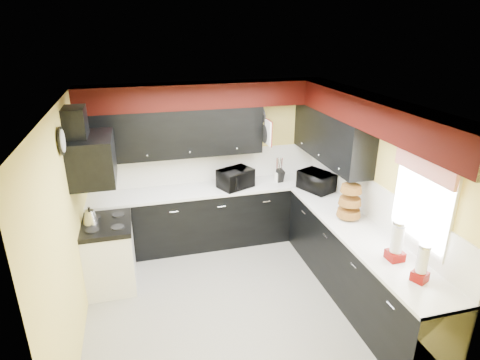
# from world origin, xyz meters

# --- Properties ---
(ground) EXTENTS (3.60, 3.60, 0.00)m
(ground) POSITION_xyz_m (0.00, 0.00, 0.00)
(ground) COLOR gray
(ground) RESTS_ON ground
(wall_back) EXTENTS (3.60, 0.06, 2.50)m
(wall_back) POSITION_xyz_m (0.00, 1.80, 1.25)
(wall_back) COLOR #E0C666
(wall_back) RESTS_ON ground
(wall_right) EXTENTS (0.06, 3.60, 2.50)m
(wall_right) POSITION_xyz_m (1.80, 0.00, 1.25)
(wall_right) COLOR #E0C666
(wall_right) RESTS_ON ground
(wall_left) EXTENTS (0.06, 3.60, 2.50)m
(wall_left) POSITION_xyz_m (-1.80, 0.00, 1.25)
(wall_left) COLOR #E0C666
(wall_left) RESTS_ON ground
(ceiling) EXTENTS (3.60, 3.60, 0.06)m
(ceiling) POSITION_xyz_m (0.00, 0.00, 2.50)
(ceiling) COLOR white
(ceiling) RESTS_ON wall_back
(cab_back) EXTENTS (3.60, 0.60, 0.90)m
(cab_back) POSITION_xyz_m (0.00, 1.50, 0.45)
(cab_back) COLOR black
(cab_back) RESTS_ON ground
(cab_right) EXTENTS (0.60, 3.00, 0.90)m
(cab_right) POSITION_xyz_m (1.50, -0.30, 0.45)
(cab_right) COLOR black
(cab_right) RESTS_ON ground
(counter_back) EXTENTS (3.62, 0.64, 0.04)m
(counter_back) POSITION_xyz_m (0.00, 1.50, 0.92)
(counter_back) COLOR white
(counter_back) RESTS_ON cab_back
(counter_right) EXTENTS (0.64, 3.02, 0.04)m
(counter_right) POSITION_xyz_m (1.50, -0.30, 0.92)
(counter_right) COLOR white
(counter_right) RESTS_ON cab_right
(splash_back) EXTENTS (3.60, 0.02, 0.50)m
(splash_back) POSITION_xyz_m (0.00, 1.79, 1.19)
(splash_back) COLOR white
(splash_back) RESTS_ON counter_back
(splash_right) EXTENTS (0.02, 3.60, 0.50)m
(splash_right) POSITION_xyz_m (1.79, 0.00, 1.19)
(splash_right) COLOR white
(splash_right) RESTS_ON counter_right
(upper_back) EXTENTS (2.60, 0.35, 0.70)m
(upper_back) POSITION_xyz_m (-0.50, 1.62, 1.80)
(upper_back) COLOR black
(upper_back) RESTS_ON wall_back
(upper_right) EXTENTS (0.35, 1.80, 0.70)m
(upper_right) POSITION_xyz_m (1.62, 0.90, 1.80)
(upper_right) COLOR black
(upper_right) RESTS_ON wall_right
(soffit_back) EXTENTS (3.60, 0.36, 0.35)m
(soffit_back) POSITION_xyz_m (0.00, 1.62, 2.33)
(soffit_back) COLOR black
(soffit_back) RESTS_ON wall_back
(soffit_right) EXTENTS (0.36, 3.24, 0.35)m
(soffit_right) POSITION_xyz_m (1.62, -0.18, 2.33)
(soffit_right) COLOR black
(soffit_right) RESTS_ON wall_right
(stove) EXTENTS (0.60, 0.75, 0.86)m
(stove) POSITION_xyz_m (-1.50, 0.75, 0.43)
(stove) COLOR white
(stove) RESTS_ON ground
(cooktop) EXTENTS (0.62, 0.77, 0.06)m
(cooktop) POSITION_xyz_m (-1.50, 0.75, 0.89)
(cooktop) COLOR black
(cooktop) RESTS_ON stove
(hood) EXTENTS (0.50, 0.78, 0.55)m
(hood) POSITION_xyz_m (-1.55, 0.75, 1.78)
(hood) COLOR black
(hood) RESTS_ON wall_left
(hood_duct) EXTENTS (0.24, 0.40, 0.40)m
(hood_duct) POSITION_xyz_m (-1.68, 0.75, 2.20)
(hood_duct) COLOR black
(hood_duct) RESTS_ON wall_left
(window) EXTENTS (0.03, 0.86, 0.96)m
(window) POSITION_xyz_m (1.79, -0.90, 1.55)
(window) COLOR white
(window) RESTS_ON wall_right
(valance) EXTENTS (0.04, 0.88, 0.20)m
(valance) POSITION_xyz_m (1.73, -0.90, 1.95)
(valance) COLOR red
(valance) RESTS_ON wall_right
(pan_top) EXTENTS (0.03, 0.22, 0.40)m
(pan_top) POSITION_xyz_m (0.82, 1.55, 2.00)
(pan_top) COLOR black
(pan_top) RESTS_ON upper_back
(pan_mid) EXTENTS (0.03, 0.28, 0.46)m
(pan_mid) POSITION_xyz_m (0.82, 1.42, 1.75)
(pan_mid) COLOR black
(pan_mid) RESTS_ON upper_back
(pan_low) EXTENTS (0.03, 0.24, 0.42)m
(pan_low) POSITION_xyz_m (0.82, 1.68, 1.72)
(pan_low) COLOR black
(pan_low) RESTS_ON upper_back
(cut_board) EXTENTS (0.03, 0.26, 0.35)m
(cut_board) POSITION_xyz_m (0.83, 1.30, 1.80)
(cut_board) COLOR white
(cut_board) RESTS_ON upper_back
(baskets) EXTENTS (0.27, 0.27, 0.50)m
(baskets) POSITION_xyz_m (1.52, 0.05, 1.18)
(baskets) COLOR brown
(baskets) RESTS_ON upper_right
(clock) EXTENTS (0.03, 0.30, 0.30)m
(clock) POSITION_xyz_m (-1.77, 0.25, 2.15)
(clock) COLOR black
(clock) RESTS_ON wall_left
(deco_plate) EXTENTS (0.03, 0.24, 0.24)m
(deco_plate) POSITION_xyz_m (1.77, -0.35, 2.25)
(deco_plate) COLOR white
(deco_plate) RESTS_ON wall_right
(toaster_oven) EXTENTS (0.62, 0.57, 0.29)m
(toaster_oven) POSITION_xyz_m (0.38, 1.43, 1.08)
(toaster_oven) COLOR black
(toaster_oven) RESTS_ON counter_back
(microwave) EXTENTS (0.52, 0.60, 0.28)m
(microwave) POSITION_xyz_m (1.52, 1.01, 1.08)
(microwave) COLOR black
(microwave) RESTS_ON counter_right
(utensil_crock) EXTENTS (0.19, 0.19, 0.15)m
(utensil_crock) POSITION_xyz_m (1.10, 1.50, 1.02)
(utensil_crock) COLOR white
(utensil_crock) RESTS_ON counter_back
(knife_block) EXTENTS (0.11, 0.14, 0.20)m
(knife_block) POSITION_xyz_m (1.10, 1.47, 1.04)
(knife_block) COLOR black
(knife_block) RESTS_ON counter_back
(kettle) EXTENTS (0.23, 0.23, 0.17)m
(kettle) POSITION_xyz_m (-1.68, 0.80, 1.01)
(kettle) COLOR #B1B1B5
(kettle) RESTS_ON cooktop
(dispenser_a) EXTENTS (0.16, 0.16, 0.44)m
(dispenser_a) POSITION_xyz_m (1.51, -0.95, 1.16)
(dispenser_a) COLOR #60000E
(dispenser_a) RESTS_ON counter_right
(dispenser_b) EXTENTS (0.18, 0.18, 0.37)m
(dispenser_b) POSITION_xyz_m (1.51, -1.35, 1.12)
(dispenser_b) COLOR maroon
(dispenser_b) RESTS_ON counter_right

